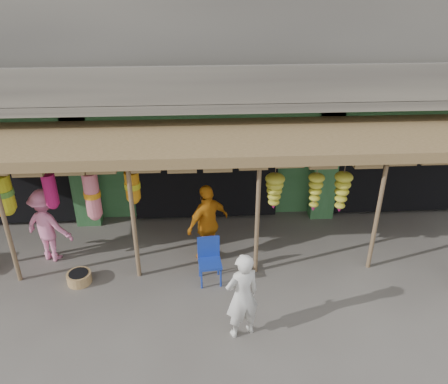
{
  "coord_description": "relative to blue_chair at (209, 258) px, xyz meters",
  "views": [
    {
      "loc": [
        -0.14,
        -7.78,
        5.89
      ],
      "look_at": [
        0.39,
        1.0,
        1.33
      ],
      "focal_mm": 35.0,
      "sensor_mm": 36.0,
      "label": 1
    }
  ],
  "objects": [
    {
      "name": "ground",
      "position": [
        -0.0,
        0.4,
        -0.54
      ],
      "size": [
        80.0,
        80.0,
        0.0
      ],
      "primitive_type": "plane",
      "color": "#514C47",
      "rests_on": "ground"
    },
    {
      "name": "building",
      "position": [
        -0.0,
        5.27,
        2.83
      ],
      "size": [
        16.4,
        6.8,
        7.0
      ],
      "color": "gray",
      "rests_on": "ground"
    },
    {
      "name": "awning",
      "position": [
        -0.13,
        1.2,
        2.03
      ],
      "size": [
        14.0,
        2.7,
        2.79
      ],
      "color": "brown",
      "rests_on": "ground"
    },
    {
      "name": "blue_chair",
      "position": [
        0.0,
        0.0,
        0.0
      ],
      "size": [
        0.5,
        0.51,
        0.97
      ],
      "rotation": [
        0.0,
        0.0,
        0.09
      ],
      "color": "#1834A0",
      "rests_on": "ground"
    },
    {
      "name": "basket_right",
      "position": [
        -2.72,
        0.04,
        -0.43
      ],
      "size": [
        0.51,
        0.51,
        0.23
      ],
      "primitive_type": "cylinder",
      "rotation": [
        0.0,
        0.0,
        0.02
      ],
      "color": "olive",
      "rests_on": "ground"
    },
    {
      "name": "person_front",
      "position": [
        0.52,
        -1.58,
        0.31
      ],
      "size": [
        0.73,
        0.6,
        1.71
      ],
      "primitive_type": "imported",
      "rotation": [
        0.0,
        0.0,
        3.5
      ],
      "color": "silver",
      "rests_on": "ground"
    },
    {
      "name": "person_vendor",
      "position": [
        -0.0,
        0.73,
        0.38
      ],
      "size": [
        1.13,
        1.01,
        1.84
      ],
      "primitive_type": "imported",
      "rotation": [
        0.0,
        0.0,
        3.8
      ],
      "color": "orange",
      "rests_on": "ground"
    },
    {
      "name": "person_shopper",
      "position": [
        -3.5,
        0.96,
        0.32
      ],
      "size": [
        1.27,
        1.0,
        1.72
      ],
      "primitive_type": "imported",
      "rotation": [
        0.0,
        0.0,
        2.77
      ],
      "color": "pink",
      "rests_on": "ground"
    }
  ]
}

